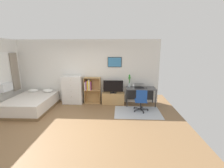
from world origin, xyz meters
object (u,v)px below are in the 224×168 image
Objects in this scene: tv_stand at (113,98)px; wine_glass at (133,85)px; dresser at (73,90)px; computer_mouse at (146,88)px; bookshelf at (91,88)px; television at (113,87)px; laptop at (139,86)px; desk at (140,91)px; bamboo_vase at (129,81)px; bed at (32,103)px; office_chair at (141,100)px.

wine_glass is (0.83, -0.17, 0.63)m from tv_stand.
dresser reaches higher than computer_mouse.
tv_stand is at bearing -3.35° from bookshelf.
television is 8.00× the size of computer_mouse.
computer_mouse is (2.32, -0.21, 0.10)m from bookshelf.
bookshelf is 2.58× the size of laptop.
desk is 0.63m from bamboo_vase.
desk is at bearing 0.38° from television.
desk is at bearing 26.46° from wine_glass.
dresser is at bearing -179.99° from desk.
bamboo_vase is at bearing 1.90° from dresser.
bed is 1.69× the size of desk.
dresser is 6.66× the size of wine_glass.
office_chair is 0.77m from computer_mouse.
bookshelf is at bearing 178.07° from desk.
desk is (4.27, 0.79, 0.35)m from bed.
dresser is 0.78m from bookshelf.
tv_stand is 1.06m from wine_glass.
desk is 2.74× the size of laptop.
tv_stand is at bearing -174.50° from bamboo_vase.
office_chair is 1.96× the size of laptop.
office_chair is 4.78× the size of wine_glass.
bed is 4.35m from desk.
bed is 2.36m from bookshelf.
bamboo_vase is (3.80, 0.87, 0.75)m from bed.
laptop is at bearing 9.63° from bed.
television is 4.62× the size of wine_glass.
wine_glass reaches higher than computer_mouse.
bamboo_vase reaches higher than tv_stand.
wine_glass reaches higher than office_chair.
tv_stand is 1.20m from desk.
office_chair is (2.03, -0.86, -0.20)m from bookshelf.
office_chair reaches higher than tv_stand.
laptop is at bearing -1.78° from tv_stand.
bamboo_vase is (0.68, 0.09, 0.25)m from television.
bookshelf is 0.94× the size of desk.
tv_stand is 1.10× the size of office_chair.
bookshelf is at bearing 5.23° from dresser.
bookshelf is at bearing -179.69° from bamboo_vase.
laptop is at bearing 29.12° from wine_glass.
bamboo_vase is (-0.40, 0.10, 0.20)m from laptop.
computer_mouse is 0.20× the size of bamboo_vase.
tv_stand is 5.24× the size of wine_glass.
television is at bearing 169.83° from wine_glass.
bamboo_vase reaches higher than dresser.
office_chair is (4.19, 0.00, 0.20)m from bed.
bookshelf is 10.87× the size of computer_mouse.
computer_mouse is at bearing 2.11° from wine_glass.
office_chair is (-0.07, -0.79, -0.15)m from desk.
computer_mouse is (3.10, -0.14, 0.16)m from dresser.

